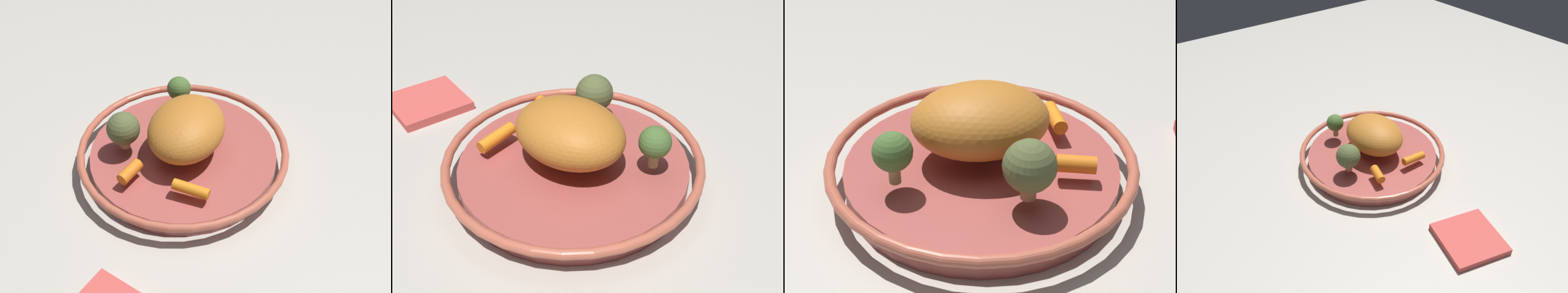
# 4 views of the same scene
# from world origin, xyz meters

# --- Properties ---
(ground_plane) EXTENTS (2.17, 2.17, 0.00)m
(ground_plane) POSITION_xyz_m (0.00, 0.00, 0.00)
(ground_plane) COLOR #B7B2A8
(serving_bowl) EXTENTS (0.35, 0.35, 0.04)m
(serving_bowl) POSITION_xyz_m (0.00, 0.00, 0.02)
(serving_bowl) COLOR #A84C47
(serving_bowl) RESTS_ON ground_plane
(roast_chicken_piece) EXTENTS (0.16, 0.12, 0.08)m
(roast_chicken_piece) POSITION_xyz_m (-0.00, 0.01, 0.08)
(roast_chicken_piece) COLOR #BA6D25
(roast_chicken_piece) RESTS_ON serving_bowl
(baby_carrot_center) EXTENTS (0.05, 0.03, 0.02)m
(baby_carrot_center) POSITION_xyz_m (0.09, -0.06, 0.05)
(baby_carrot_center) COLOR orange
(baby_carrot_center) RESTS_ON serving_bowl
(baby_carrot_right) EXTENTS (0.02, 0.06, 0.02)m
(baby_carrot_right) POSITION_xyz_m (0.10, 0.04, 0.05)
(baby_carrot_right) COLOR orange
(baby_carrot_right) RESTS_ON serving_bowl
(broccoli_floret_edge) EXTENTS (0.04, 0.04, 0.06)m
(broccoli_floret_edge) POSITION_xyz_m (-0.10, -0.04, 0.08)
(broccoli_floret_edge) COLOR tan
(broccoli_floret_edge) RESTS_ON serving_bowl
(broccoli_floret_mid) EXTENTS (0.05, 0.05, 0.07)m
(broccoli_floret_mid) POSITION_xyz_m (0.03, -0.09, 0.08)
(broccoli_floret_mid) COLOR tan
(broccoli_floret_mid) RESTS_ON serving_bowl
(dish_towel) EXTENTS (0.14, 0.14, 0.01)m
(dish_towel) POSITION_xyz_m (0.31, -0.00, 0.01)
(dish_towel) COLOR #D14C47
(dish_towel) RESTS_ON ground_plane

